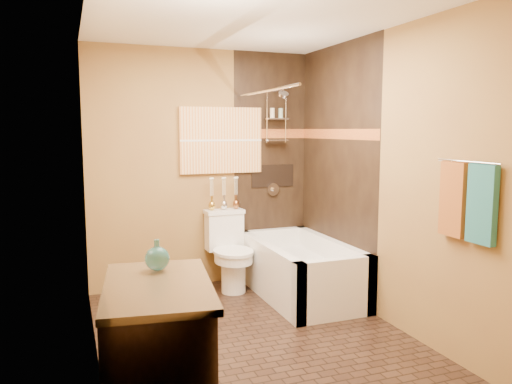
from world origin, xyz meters
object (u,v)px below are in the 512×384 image
bathtub (300,274)px  toilet (230,250)px  sunset_painting (221,140)px  vanity (158,356)px

bathtub → toilet: toilet is taller
sunset_painting → bathtub: bearing=-50.4°
bathtub → vanity: size_ratio=1.48×
toilet → vanity: size_ratio=0.81×
bathtub → sunset_painting: bearing=129.6°
toilet → vanity: bearing=-119.4°
toilet → bathtub: bearing=-39.7°
vanity → bathtub: bearing=53.3°
vanity → toilet: bearing=70.9°
sunset_painting → vanity: size_ratio=0.89×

